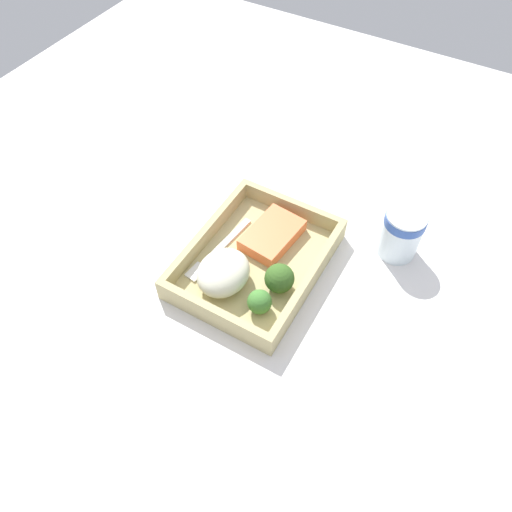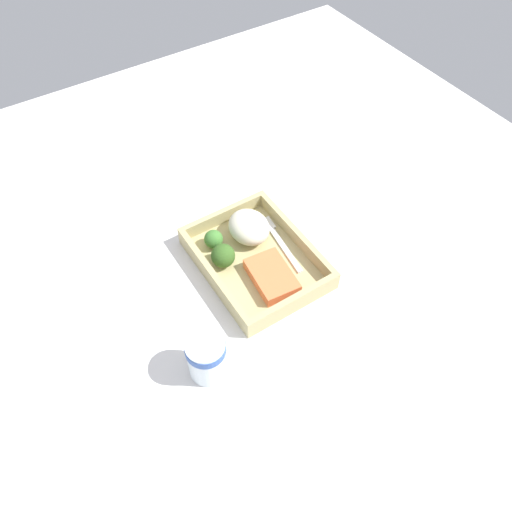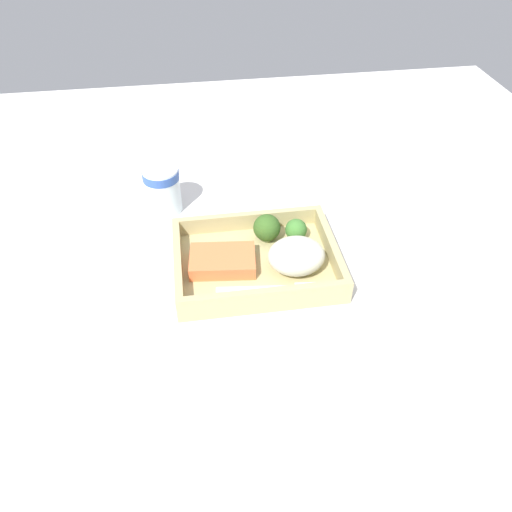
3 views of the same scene
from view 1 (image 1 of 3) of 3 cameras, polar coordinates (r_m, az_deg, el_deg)
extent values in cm
cube|color=silver|center=(84.39, 0.00, -1.55)|extent=(160.00, 160.00, 2.00)
cube|color=tan|center=(83.10, 0.00, -0.89)|extent=(26.72, 20.52, 1.20)
cube|color=tan|center=(84.86, -5.67, 2.59)|extent=(26.72, 1.20, 3.12)
cube|color=tan|center=(78.96, 6.09, -2.73)|extent=(26.72, 1.20, 3.12)
cube|color=tan|center=(88.87, 4.13, 5.65)|extent=(1.20, 18.12, 3.12)
cube|color=tan|center=(75.35, -4.88, -6.61)|extent=(1.20, 18.12, 3.12)
cube|color=#F67140|center=(84.76, 1.92, 2.40)|extent=(11.36, 8.19, 2.33)
ellipsoid|color=beige|center=(78.08, -3.76, -1.91)|extent=(9.28, 7.96, 5.43)
cylinder|color=#82A868|center=(79.07, 2.64, -3.39)|extent=(1.80, 1.80, 1.32)
sphere|color=#345B20|center=(77.47, 2.69, -2.57)|extent=(4.73, 4.73, 4.73)
cylinder|color=#77985B|center=(76.88, 0.40, -5.89)|extent=(1.45, 1.45, 1.09)
sphere|color=#3F7730|center=(75.54, 0.40, -5.25)|extent=(3.80, 3.80, 3.80)
cube|color=silver|center=(85.15, -3.39, 1.63)|extent=(12.45, 2.49, 0.44)
cube|color=silver|center=(81.67, -6.85, -1.81)|extent=(3.63, 2.57, 0.44)
cylinder|color=white|center=(85.54, 16.26, 2.48)|extent=(6.54, 6.54, 9.00)
cylinder|color=#3356A8|center=(83.17, 16.76, 3.95)|extent=(6.73, 6.73, 1.62)
cube|color=white|center=(99.50, 8.68, 9.16)|extent=(9.63, 12.75, 0.24)
camera|label=2|loc=(0.96, 54.51, 46.26)|focal=35.00mm
camera|label=3|loc=(1.01, -37.68, 38.92)|focal=35.00mm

